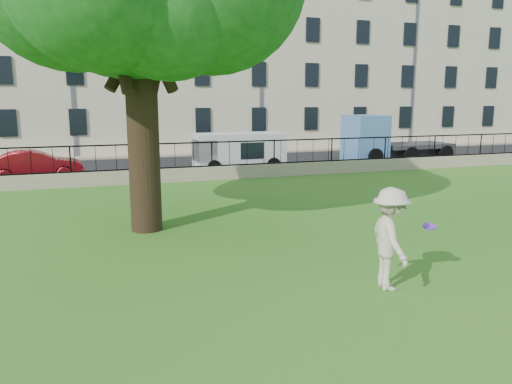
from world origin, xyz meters
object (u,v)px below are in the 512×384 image
object	(u,v)px
red_sedan	(35,165)
white_van	(239,152)
man	(390,239)
blue_truck	(397,138)
frisbee	(429,226)

from	to	relation	value
red_sedan	white_van	size ratio (longest dim) A/B	0.90
man	blue_truck	world-z (taller)	blue_truck
man	white_van	world-z (taller)	man
frisbee	white_van	bearing A→B (deg)	87.50
white_van	man	bearing A→B (deg)	-96.77
man	white_van	distance (m)	16.37
blue_truck	frisbee	bearing A→B (deg)	-124.15
white_van	blue_truck	world-z (taller)	blue_truck
frisbee	white_van	world-z (taller)	white_van
man	white_van	size ratio (longest dim) A/B	0.44
man	red_sedan	distance (m)	18.06
man	red_sedan	xyz separation A→B (m)	(-7.82, 16.27, -0.34)
frisbee	blue_truck	bearing A→B (deg)	57.90
red_sedan	blue_truck	distance (m)	19.61
red_sedan	white_van	xyz separation A→B (m)	(9.58, 0.00, 0.28)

